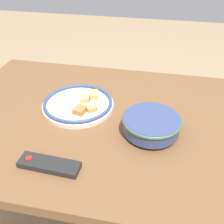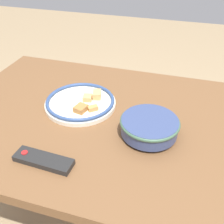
{
  "view_description": "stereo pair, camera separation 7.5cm",
  "coord_description": "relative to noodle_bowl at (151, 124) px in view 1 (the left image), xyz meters",
  "views": [
    {
      "loc": [
        -0.12,
        0.81,
        1.36
      ],
      "look_at": [
        0.04,
        0.0,
        0.77
      ],
      "focal_mm": 42.0,
      "sensor_mm": 36.0,
      "label": 1
    },
    {
      "loc": [
        -0.2,
        0.79,
        1.36
      ],
      "look_at": [
        0.04,
        0.0,
        0.77
      ],
      "focal_mm": 42.0,
      "sensor_mm": 36.0,
      "label": 2
    }
  ],
  "objects": [
    {
      "name": "noodle_bowl",
      "position": [
        0.0,
        0.0,
        0.0
      ],
      "size": [
        0.21,
        0.21,
        0.07
      ],
      "color": "#384775",
      "rests_on": "dining_table"
    },
    {
      "name": "dining_table",
      "position": [
        0.12,
        -0.06,
        -0.12
      ],
      "size": [
        1.42,
        0.87,
        0.74
      ],
      "color": "brown",
      "rests_on": "ground_plane"
    },
    {
      "name": "food_plate",
      "position": [
        0.31,
        -0.11,
        -0.02
      ],
      "size": [
        0.3,
        0.3,
        0.05
      ],
      "color": "silver",
      "rests_on": "dining_table"
    },
    {
      "name": "tv_remote",
      "position": [
        0.3,
        0.23,
        -0.03
      ],
      "size": [
        0.2,
        0.07,
        0.02
      ],
      "rotation": [
        0.0,
        0.0,
        4.66
      ],
      "color": "black",
      "rests_on": "dining_table"
    }
  ]
}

